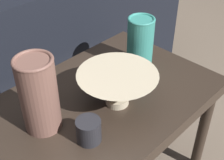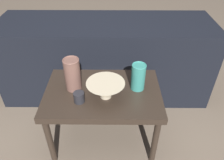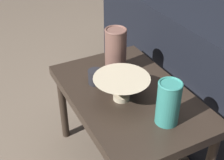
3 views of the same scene
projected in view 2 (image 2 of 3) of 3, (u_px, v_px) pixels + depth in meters
The scene contains 7 objects.
ground_plane at pixel (104, 136), 1.53m from camera, with size 8.00×8.00×0.00m, color #6B5B4C.
table at pixel (103, 97), 1.31m from camera, with size 0.68×0.44×0.41m.
couch_backdrop at pixel (106, 58), 1.76m from camera, with size 1.61×0.50×0.61m.
bowl at pixel (106, 89), 1.21m from camera, with size 0.21×0.21×0.10m.
vase_textured_left at pixel (72, 74), 1.24m from camera, with size 0.09×0.09×0.20m.
vase_colorful_right at pixel (138, 77), 1.25m from camera, with size 0.08×0.08×0.16m.
cup at pixel (79, 97), 1.19m from camera, with size 0.06×0.06×0.06m.
Camera 2 is at (0.06, -0.98, 1.23)m, focal length 35.00 mm.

